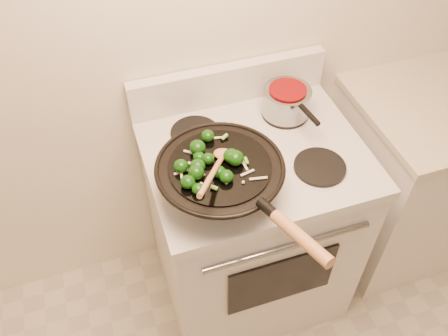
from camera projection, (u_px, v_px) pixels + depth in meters
name	position (u px, v px, depth m)	size (l,w,h in m)	color
stove	(250.00, 224.00, 2.02)	(0.78, 0.67, 1.08)	silver
counter_unit	(424.00, 174.00, 2.24)	(0.80, 0.62, 0.91)	silver
wok	(221.00, 178.00, 1.49)	(0.41, 0.66, 0.19)	black
stirfry	(208.00, 163.00, 1.44)	(0.26, 0.24, 0.05)	#0D3708
wooden_spoon	(217.00, 165.00, 1.40)	(0.19, 0.26, 0.11)	#AA7042
saucepan	(287.00, 101.00, 1.77)	(0.18, 0.29, 0.11)	gray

